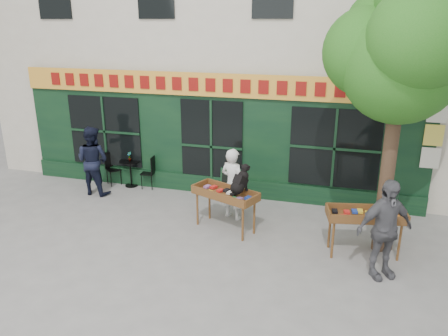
# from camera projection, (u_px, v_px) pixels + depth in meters

# --- Properties ---
(ground) EXTENTS (80.00, 80.00, 0.00)m
(ground) POSITION_uv_depth(u_px,v_px,m) (182.00, 229.00, 10.05)
(ground) COLOR slate
(ground) RESTS_ON ground
(building) EXTENTS (14.00, 7.26, 10.00)m
(building) POSITION_uv_depth(u_px,v_px,m) (245.00, 7.00, 13.88)
(building) COLOR beige
(building) RESTS_ON ground
(street_tree) EXTENTS (3.05, 2.90, 5.60)m
(street_tree) POSITION_uv_depth(u_px,v_px,m) (405.00, 47.00, 7.92)
(street_tree) COLOR #382619
(street_tree) RESTS_ON ground
(book_cart_center) EXTENTS (1.62, 1.14, 0.99)m
(book_cart_center) POSITION_uv_depth(u_px,v_px,m) (225.00, 196.00, 9.81)
(book_cart_center) COLOR brown
(book_cart_center) RESTS_ON ground
(dog) EXTENTS (0.54, 0.68, 0.60)m
(dog) POSITION_uv_depth(u_px,v_px,m) (240.00, 179.00, 9.52)
(dog) COLOR black
(dog) RESTS_ON book_cart_center
(woman) EXTENTS (0.75, 0.63, 1.74)m
(woman) POSITION_uv_depth(u_px,v_px,m) (233.00, 184.00, 10.38)
(woman) COLOR silver
(woman) RESTS_ON ground
(book_cart_right) EXTENTS (1.59, 0.91, 0.99)m
(book_cart_right) POSITION_uv_depth(u_px,v_px,m) (366.00, 217.00, 8.74)
(book_cart_right) COLOR brown
(book_cart_right) RESTS_ON ground
(man_right) EXTENTS (1.21, 0.99, 1.92)m
(man_right) POSITION_uv_depth(u_px,v_px,m) (384.00, 229.00, 7.93)
(man_right) COLOR #515055
(man_right) RESTS_ON ground
(bistro_table) EXTENTS (0.60, 0.60, 0.76)m
(bistro_table) POSITION_uv_depth(u_px,v_px,m) (130.00, 168.00, 12.51)
(bistro_table) COLOR black
(bistro_table) RESTS_ON ground
(bistro_chair_left) EXTENTS (0.51, 0.51, 0.95)m
(bistro_chair_left) POSITION_uv_depth(u_px,v_px,m) (112.00, 165.00, 12.71)
(bistro_chair_left) COLOR black
(bistro_chair_left) RESTS_ON ground
(bistro_chair_right) EXTENTS (0.40, 0.39, 0.95)m
(bistro_chair_right) POSITION_uv_depth(u_px,v_px,m) (151.00, 170.00, 12.34)
(bistro_chair_right) COLOR black
(bistro_chair_right) RESTS_ON ground
(potted_plant) EXTENTS (0.17, 0.15, 0.27)m
(potted_plant) POSITION_uv_depth(u_px,v_px,m) (129.00, 156.00, 12.39)
(potted_plant) COLOR gray
(potted_plant) RESTS_ON bistro_table
(man_left) EXTENTS (0.98, 0.79, 1.90)m
(man_left) POSITION_uv_depth(u_px,v_px,m) (93.00, 161.00, 11.86)
(man_left) COLOR black
(man_left) RESTS_ON ground
(chalkboard) EXTENTS (0.56, 0.21, 0.79)m
(chalkboard) POSITION_uv_depth(u_px,v_px,m) (230.00, 183.00, 11.77)
(chalkboard) COLOR black
(chalkboard) RESTS_ON ground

